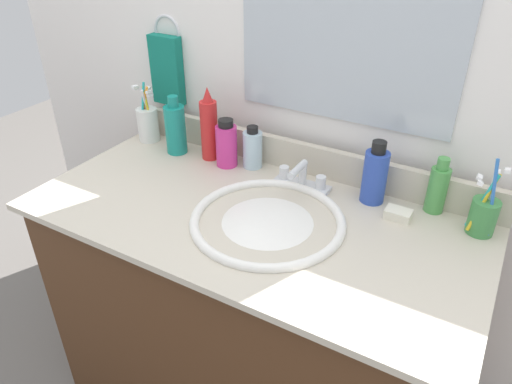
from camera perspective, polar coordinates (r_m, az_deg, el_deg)
The scene contains 18 objects.
vanity_cabinet at distance 1.48m, azimuth -0.59°, elevation -15.46°, with size 1.12×0.52×0.76m, color #4C2D19.
countertop at distance 1.22m, azimuth -0.69°, elevation -2.96°, with size 1.17×0.57×0.02m, color beige.
backsplash at distance 1.41m, azimuth 4.99°, elevation 4.34°, with size 1.17×0.02×0.09m, color beige.
back_wall at distance 1.54m, azimuth 5.70°, elevation -0.38°, with size 2.27×0.04×1.30m, color white.
mirror_panel at distance 1.27m, azimuth 11.03°, elevation 20.40°, with size 0.60×0.01×0.56m, color #B2BCC6.
towel_ring at distance 1.59m, azimuth -10.64°, elevation 18.46°, with size 0.10×0.10×0.01m, color silver.
hand_towel at distance 1.60m, azimuth -10.63°, elevation 14.14°, with size 0.11×0.04×0.22m, color #147260.
sink_basin at distance 1.21m, azimuth 1.38°, elevation -4.79°, with size 0.39×0.39×0.11m.
faucet at distance 1.32m, azimuth 5.48°, elevation 1.58°, with size 0.16×0.10×0.08m.
bottle_spray_red at distance 1.45m, azimuth -5.65°, elevation 7.70°, with size 0.05×0.05×0.23m.
bottle_soap_pink at distance 1.42m, azimuth -3.57°, elevation 5.74°, with size 0.06×0.06×0.15m.
bottle_shampoo_blue at distance 1.27m, azimuth 14.08°, elevation 1.97°, with size 0.06×0.06×0.17m.
bottle_mouthwash_teal at distance 1.51m, azimuth -9.64°, elevation 7.53°, with size 0.06×0.06×0.19m.
bottle_toner_green at distance 1.28m, azimuth 20.96°, elevation 0.45°, with size 0.05×0.05×0.15m.
bottle_gel_clear at distance 1.41m, azimuth -0.42°, elevation 5.22°, with size 0.06×0.06×0.13m.
cup_green at distance 1.25m, azimuth 25.62°, elevation -2.45°, with size 0.07×0.07×0.20m.
cup_white_ceramic at distance 1.62m, azimuth -12.85°, elevation 8.10°, with size 0.08×0.08×0.20m.
soap_bar at distance 1.25m, azimuth 16.68°, elevation -2.56°, with size 0.06×0.04×0.02m, color white.
Camera 1 is at (0.52, -0.87, 1.46)m, focal length 33.33 mm.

